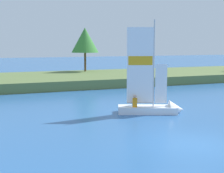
# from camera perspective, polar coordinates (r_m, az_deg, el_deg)

# --- Properties ---
(ground_plane) EXTENTS (200.00, 200.00, 0.00)m
(ground_plane) POSITION_cam_1_polar(r_m,az_deg,el_deg) (15.08, 13.78, -9.77)
(ground_plane) COLOR #2D609E
(shore_bank) EXTENTS (80.00, 12.35, 0.94)m
(shore_bank) POSITION_cam_1_polar(r_m,az_deg,el_deg) (37.11, -8.37, 1.24)
(shore_bank) COLOR #5B703D
(shore_bank) RESTS_ON ground
(shoreline_tree_midleft) EXTENTS (3.48, 3.48, 5.56)m
(shoreline_tree_midleft) POSITION_cam_1_polar(r_m,az_deg,el_deg) (41.99, -4.75, 8.07)
(shoreline_tree_midleft) COLOR brown
(shoreline_tree_midleft) RESTS_ON shore_bank
(sailboat) EXTENTS (4.39, 2.77, 6.31)m
(sailboat) POSITION_cam_1_polar(r_m,az_deg,el_deg) (21.19, 7.82, -3.33)
(sailboat) COLOR white
(sailboat) RESTS_ON ground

